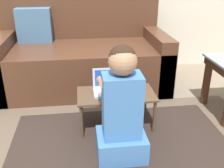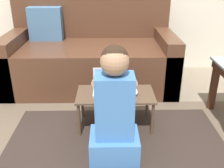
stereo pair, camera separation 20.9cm
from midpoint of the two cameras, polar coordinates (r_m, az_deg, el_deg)
ground_plane at (r=2.12m, az=2.24°, el=-10.84°), size 16.00×16.00×0.00m
area_rug at (r=2.06m, az=3.84°, el=-11.94°), size 2.26×1.20×0.01m
couch at (r=2.91m, az=-2.63°, el=6.07°), size 1.76×0.93×0.90m
laptop_desk at (r=2.09m, az=3.61°, el=-2.95°), size 0.61×0.33×0.30m
laptop at (r=2.08m, az=2.05°, el=-1.02°), size 0.25×0.17×0.18m
computer_mouse at (r=2.08m, az=7.70°, el=-1.70°), size 0.06×0.12×0.04m
person_seated at (r=1.70m, az=4.06°, el=-5.88°), size 0.33×0.42×0.80m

